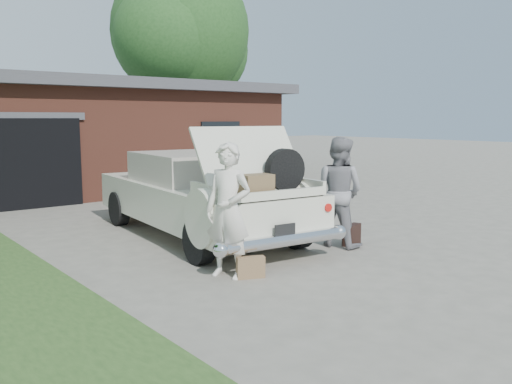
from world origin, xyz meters
TOP-DOWN VIEW (x-y plane):
  - ground at (0.00, 0.00)m, footprint 90.00×90.00m
  - house at (0.98, 11.47)m, footprint 12.80×7.80m
  - tree_right at (7.98, 15.90)m, footprint 7.10×6.17m
  - sedan at (0.40, 2.76)m, footprint 2.61×5.63m
  - woman_left at (-0.74, 0.29)m, footprint 0.70×0.81m
  - woman_right at (1.83, 0.63)m, footprint 0.94×1.08m
  - suitcase_left at (-0.54, 0.04)m, footprint 0.41×0.27m
  - suitcase_right at (2.08, 0.52)m, footprint 0.48×0.27m

SIDE VIEW (x-z plane):
  - ground at x=0.00m, z-range 0.00..0.00m
  - suitcase_left at x=-0.54m, z-range 0.00..0.30m
  - suitcase_right at x=2.08m, z-range 0.00..0.36m
  - sedan at x=0.40m, z-range -0.24..1.83m
  - woman_left at x=-0.74m, z-range 0.00..1.88m
  - woman_right at x=1.83m, z-range 0.00..1.89m
  - house at x=0.98m, z-range 0.02..3.32m
  - tree_right at x=7.98m, z-range 1.23..10.38m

